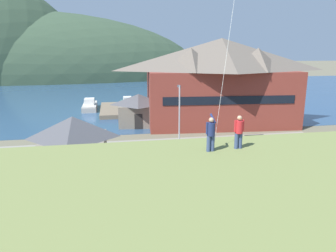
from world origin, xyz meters
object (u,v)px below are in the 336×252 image
at_px(parking_light_pole, 179,113).
at_px(person_companion, 239,131).
at_px(harbor_lodge, 221,80).
at_px(parked_car_front_row_end, 189,176).
at_px(parked_car_mid_row_far, 177,151).
at_px(parked_car_corner_spot, 105,187).
at_px(parked_car_mid_row_center, 272,175).
at_px(person_kite_flyer, 211,133).
at_px(storage_shed_waterside, 139,109).
at_px(parked_car_mid_row_near, 257,144).
at_px(storage_shed_near_lot, 74,145).
at_px(moored_boat_wharfside, 90,106).
at_px(wharf_dock, 110,110).
at_px(parked_car_back_row_left, 34,190).
at_px(moored_boat_outer_mooring, 128,104).

relative_size(parking_light_pole, person_companion, 4.03).
distance_m(harbor_lodge, parked_car_front_row_end, 23.81).
bearing_deg(harbor_lodge, parked_car_mid_row_far, -123.07).
distance_m(parked_car_corner_spot, parked_car_front_row_end, 6.57).
distance_m(parked_car_mid_row_center, person_kite_flyer, 11.64).
xyz_separation_m(storage_shed_waterside, parked_car_front_row_end, (1.94, -22.08, -1.35)).
bearing_deg(person_kite_flyer, parked_car_mid_row_near, 55.72).
relative_size(parked_car_mid_row_center, person_kite_flyer, 2.30).
xyz_separation_m(storage_shed_near_lot, person_companion, (9.73, -12.30, 3.93)).
bearing_deg(moored_boat_wharfside, wharf_dock, -39.42).
bearing_deg(harbor_lodge, parking_light_pole, -127.62).
distance_m(parked_car_mid_row_far, person_companion, 15.02).
xyz_separation_m(moored_boat_wharfside, parked_car_mid_row_near, (18.99, -29.75, 0.34)).
height_order(storage_shed_waterside, moored_boat_wharfside, storage_shed_waterside).
bearing_deg(parked_car_back_row_left, wharf_dock, 81.29).
xyz_separation_m(wharf_dock, parked_car_mid_row_center, (12.78, -34.72, 0.71)).
bearing_deg(parked_car_back_row_left, parked_car_mid_row_center, -1.54).
relative_size(storage_shed_waterside, parked_car_front_row_end, 1.50).
xyz_separation_m(parked_car_corner_spot, person_kite_flyer, (5.57, -6.92, 5.61)).
xyz_separation_m(person_kite_flyer, person_companion, (1.56, 0.19, -0.02)).
distance_m(wharf_dock, parking_light_pole, 25.31).
height_order(storage_shed_waterside, parked_car_mid_row_near, storage_shed_waterside).
bearing_deg(parked_car_mid_row_center, storage_shed_near_lot, 160.36).
relative_size(harbor_lodge, parked_car_back_row_left, 5.39).
distance_m(parked_car_front_row_end, person_kite_flyer, 9.74).
xyz_separation_m(parked_car_front_row_end, person_kite_flyer, (-0.93, -7.91, 5.61)).
bearing_deg(parked_car_front_row_end, parking_light_pole, 82.04).
bearing_deg(parked_car_back_row_left, moored_boat_wharfside, 87.49).
xyz_separation_m(moored_boat_outer_mooring, parked_car_mid_row_center, (9.37, -38.57, 0.34)).
bearing_deg(person_kite_flyer, moored_boat_wharfside, 101.26).
distance_m(storage_shed_waterside, parked_car_mid_row_far, 16.08).
relative_size(parked_car_corner_spot, parked_car_mid_row_far, 1.01).
distance_m(parked_car_front_row_end, person_companion, 9.55).
relative_size(storage_shed_near_lot, parked_car_mid_row_far, 1.42).
distance_m(parked_car_front_row_end, parked_car_mid_row_far, 6.23).
relative_size(parked_car_mid_row_far, person_kite_flyer, 2.29).
distance_m(harbor_lodge, person_companion, 30.10).
bearing_deg(person_companion, parked_car_back_row_left, 149.24).
bearing_deg(moored_boat_wharfside, storage_shed_near_lot, -88.74).
relative_size(storage_shed_near_lot, parked_car_back_row_left, 1.42).
xyz_separation_m(wharf_dock, parked_car_front_row_end, (6.19, -33.70, 0.71)).
height_order(parked_car_corner_spot, parking_light_pole, parking_light_pole).
relative_size(parked_car_corner_spot, person_kite_flyer, 2.32).
distance_m(wharf_dock, moored_boat_wharfside, 4.70).
bearing_deg(moored_boat_outer_mooring, storage_shed_near_lot, -100.85).
relative_size(storage_shed_near_lot, parked_car_corner_spot, 1.41).
height_order(parked_car_mid_row_far, parking_light_pole, parking_light_pole).
height_order(storage_shed_waterside, person_kite_flyer, person_kite_flyer).
relative_size(wharf_dock, parked_car_mid_row_center, 3.12).
xyz_separation_m(parked_car_back_row_left, person_companion, (12.07, -7.18, 5.59)).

